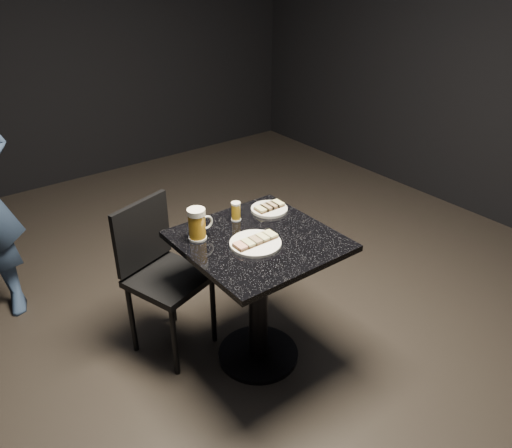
# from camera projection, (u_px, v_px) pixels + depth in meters

# --- Properties ---
(floor) EXTENTS (6.00, 6.00, 0.00)m
(floor) POSITION_uv_depth(u_px,v_px,m) (258.00, 355.00, 2.75)
(floor) COLOR black
(floor) RESTS_ON ground
(plate_large) EXTENTS (0.24, 0.24, 0.01)m
(plate_large) POSITION_uv_depth(u_px,v_px,m) (255.00, 243.00, 2.34)
(plate_large) COLOR white
(plate_large) RESTS_ON table
(plate_small) EXTENTS (0.19, 0.19, 0.01)m
(plate_small) POSITION_uv_depth(u_px,v_px,m) (269.00, 209.00, 2.65)
(plate_small) COLOR silver
(plate_small) RESTS_ON table
(table) EXTENTS (0.70, 0.70, 0.75)m
(table) POSITION_uv_depth(u_px,v_px,m) (258.00, 280.00, 2.51)
(table) COLOR black
(table) RESTS_ON floor
(beer_mug) EXTENTS (0.13, 0.09, 0.16)m
(beer_mug) POSITION_uv_depth(u_px,v_px,m) (197.00, 224.00, 2.35)
(beer_mug) COLOR white
(beer_mug) RESTS_ON table
(beer_tumbler) EXTENTS (0.05, 0.05, 0.10)m
(beer_tumbler) POSITION_uv_depth(u_px,v_px,m) (236.00, 211.00, 2.53)
(beer_tumbler) COLOR silver
(beer_tumbler) RESTS_ON table
(chair) EXTENTS (0.46, 0.46, 0.85)m
(chair) POSITION_uv_depth(u_px,v_px,m) (160.00, 268.00, 2.62)
(chair) COLOR black
(chair) RESTS_ON floor
(canapes_on_plate_large) EXTENTS (0.22, 0.07, 0.02)m
(canapes_on_plate_large) POSITION_uv_depth(u_px,v_px,m) (255.00, 240.00, 2.33)
(canapes_on_plate_large) COLOR #4C3521
(canapes_on_plate_large) RESTS_ON plate_large
(canapes_on_plate_small) EXTENTS (0.16, 0.07, 0.02)m
(canapes_on_plate_small) POSITION_uv_depth(u_px,v_px,m) (269.00, 206.00, 2.64)
(canapes_on_plate_small) COLOR #4C3521
(canapes_on_plate_small) RESTS_ON plate_small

